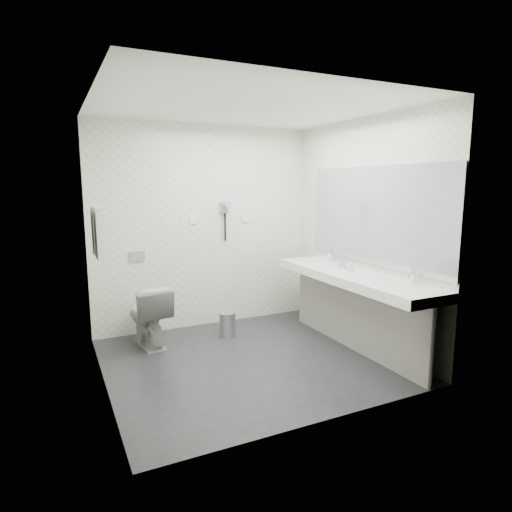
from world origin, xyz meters
TOP-DOWN VIEW (x-y plane):
  - floor at (0.00, 0.00)m, footprint 2.80×2.80m
  - ceiling at (0.00, 0.00)m, footprint 2.80×2.80m
  - wall_back at (0.00, 1.30)m, footprint 2.80×0.00m
  - wall_front at (0.00, -1.30)m, footprint 2.80×0.00m
  - wall_left at (-1.40, 0.00)m, footprint 0.00×2.60m
  - wall_right at (1.40, 0.00)m, footprint 0.00×2.60m
  - vanity_counter at (1.12, -0.20)m, footprint 0.55×2.20m
  - vanity_panel at (1.15, -0.20)m, footprint 0.03×2.15m
  - vanity_post_near at (1.18, -1.24)m, footprint 0.06×0.06m
  - vanity_post_far at (1.18, 0.84)m, footprint 0.06×0.06m
  - mirror at (1.39, -0.20)m, footprint 0.02×2.20m
  - basin_near at (1.12, -0.85)m, footprint 0.40×0.31m
  - basin_far at (1.12, 0.45)m, footprint 0.40×0.31m
  - faucet_near at (1.32, -0.85)m, footprint 0.04×0.04m
  - faucet_far at (1.32, 0.45)m, footprint 0.04×0.04m
  - soap_bottle_a at (1.16, -0.12)m, footprint 0.06×0.06m
  - soap_bottle_b at (1.22, -0.02)m, footprint 0.11×0.11m
  - glass_left at (1.25, 0.09)m, footprint 0.08×0.08m
  - glass_right at (1.26, 0.18)m, footprint 0.07×0.07m
  - toilet at (-0.83, 0.87)m, footprint 0.46×0.72m
  - flush_plate at (-0.85, 1.29)m, footprint 0.18×0.02m
  - pedal_bin at (0.07, 0.76)m, footprint 0.24×0.24m
  - bin_lid at (0.07, 0.76)m, footprint 0.20×0.20m
  - towel_rail at (-1.35, 0.55)m, footprint 0.02×0.62m
  - towel_near at (-1.34, 0.41)m, footprint 0.07×0.24m
  - towel_far at (-1.34, 0.69)m, footprint 0.07×0.24m
  - dryer_cradle at (0.25, 1.27)m, footprint 0.10×0.04m
  - dryer_barrel at (0.25, 1.20)m, footprint 0.08×0.14m
  - dryer_cord at (0.25, 1.26)m, footprint 0.02×0.02m
  - switch_plate_a at (-0.15, 1.29)m, footprint 0.09×0.02m
  - switch_plate_b at (0.55, 1.29)m, footprint 0.09×0.02m

SIDE VIEW (x-z plane):
  - floor at x=0.00m, z-range 0.00..0.00m
  - pedal_bin at x=0.07m, z-range 0.00..0.27m
  - bin_lid at x=0.07m, z-range 0.27..0.29m
  - toilet at x=-0.83m, z-range 0.00..0.70m
  - vanity_panel at x=1.15m, z-range 0.00..0.75m
  - vanity_post_near at x=1.18m, z-range 0.00..0.75m
  - vanity_post_far at x=1.18m, z-range 0.00..0.75m
  - vanity_counter at x=1.12m, z-range 0.75..0.85m
  - basin_near at x=1.12m, z-range 0.81..0.86m
  - basin_far at x=1.12m, z-range 0.81..0.86m
  - soap_bottle_a at x=1.16m, z-range 0.85..0.95m
  - soap_bottle_b at x=1.22m, z-range 0.85..0.95m
  - glass_right at x=1.26m, z-range 0.85..0.96m
  - glass_left at x=1.25m, z-range 0.85..0.97m
  - faucet_near at x=1.32m, z-range 0.85..1.00m
  - faucet_far at x=1.32m, z-range 0.85..1.00m
  - flush_plate at x=-0.85m, z-range 0.89..1.01m
  - wall_back at x=0.00m, z-range -0.15..2.65m
  - wall_front at x=0.00m, z-range -0.15..2.65m
  - wall_left at x=-1.40m, z-range -0.05..2.55m
  - wall_right at x=1.40m, z-range -0.05..2.55m
  - dryer_cord at x=0.25m, z-range 1.07..1.43m
  - towel_near at x=-1.34m, z-range 1.09..1.57m
  - towel_far at x=-1.34m, z-range 1.09..1.57m
  - switch_plate_a at x=-0.15m, z-range 1.31..1.40m
  - switch_plate_b at x=0.55m, z-range 1.31..1.40m
  - mirror at x=1.39m, z-range 0.92..1.98m
  - dryer_cradle at x=0.25m, z-range 1.43..1.57m
  - dryer_barrel at x=0.25m, z-range 1.49..1.57m
  - towel_rail at x=-1.35m, z-range 1.54..1.56m
  - ceiling at x=0.00m, z-range 2.50..2.50m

